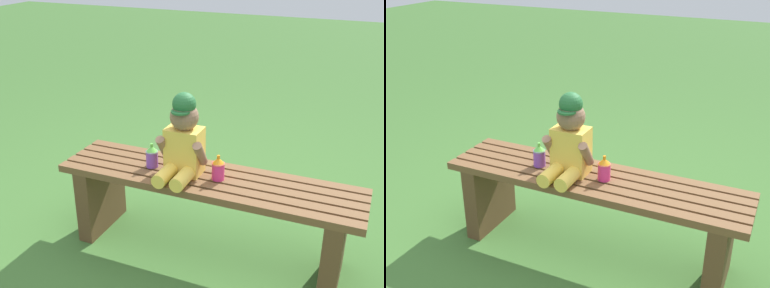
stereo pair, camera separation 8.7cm
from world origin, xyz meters
TOP-DOWN VIEW (x-y plane):
  - ground_plane at (0.00, 0.00)m, footprint 16.00×16.00m
  - park_bench at (0.00, 0.00)m, footprint 1.47×0.36m
  - child_figure at (-0.12, -0.02)m, footprint 0.23×0.27m
  - sippy_cup_left at (-0.29, -0.01)m, footprint 0.06×0.06m
  - sippy_cup_right at (0.05, -0.01)m, footprint 0.06×0.06m

SIDE VIEW (x-z plane):
  - ground_plane at x=0.00m, z-range 0.00..0.00m
  - park_bench at x=0.00m, z-range 0.07..0.50m
  - sippy_cup_left at x=-0.29m, z-range 0.43..0.55m
  - sippy_cup_right at x=0.05m, z-range 0.43..0.55m
  - child_figure at x=-0.12m, z-range 0.41..0.81m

